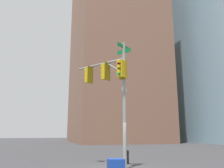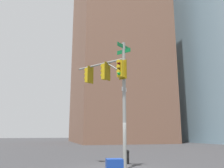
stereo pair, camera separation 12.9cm
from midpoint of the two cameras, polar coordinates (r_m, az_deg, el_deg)
signal_pole_assembly at (r=14.20m, az=-0.61°, el=0.82°), size 3.54×2.80×7.33m
fire_hydrant at (r=15.56m, az=3.51°, el=-17.35°), size 0.34×0.26×0.87m
building_brick_nearside at (r=58.31m, az=0.38°, el=9.33°), size 24.58×18.82×46.46m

